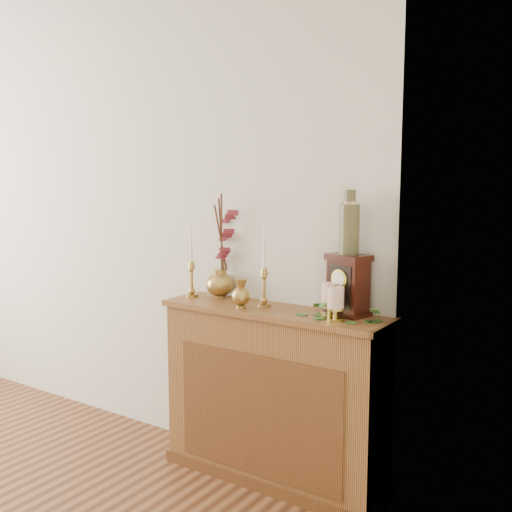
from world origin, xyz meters
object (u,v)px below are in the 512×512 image
Objects in this scene: candlestick_center at (264,281)px; bud_vase at (241,294)px; mantel_clock at (348,285)px; ceramic_vase at (349,226)px; ginger_jar at (226,250)px; candlestick_left at (192,273)px.

candlestick_center reaches higher than bud_vase.
ceramic_vase reaches higher than mantel_clock.
candlestick_center is 2.71× the size of bud_vase.
bud_vase is at bearing -39.94° from ginger_jar.
candlestick_left is 1.31× the size of ceramic_vase.
candlestick_left is 0.97m from ceramic_vase.
candlestick_left is 1.36× the size of mantel_clock.
mantel_clock is (0.44, 0.08, 0.01)m from candlestick_center.
ginger_jar is (-0.33, 0.12, 0.13)m from candlestick_center.
candlestick_center is 0.72× the size of ginger_jar.
candlestick_left is at bearing -179.03° from candlestick_center.
bud_vase is 0.38m from ginger_jar.
ceramic_vase reaches higher than candlestick_left.
candlestick_left is 0.70× the size of ginger_jar.
candlestick_center is 0.54m from ceramic_vase.
ginger_jar is 1.95× the size of mantel_clock.
bud_vase is (0.40, -0.09, -0.06)m from candlestick_left.
bud_vase is 0.55m from mantel_clock.
ginger_jar is (0.15, 0.12, 0.13)m from candlestick_left.
ginger_jar is at bearing -167.25° from mantel_clock.
ceramic_vase is at bearing 90.00° from mantel_clock.
mantel_clock is at bearing 18.84° from bud_vase.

